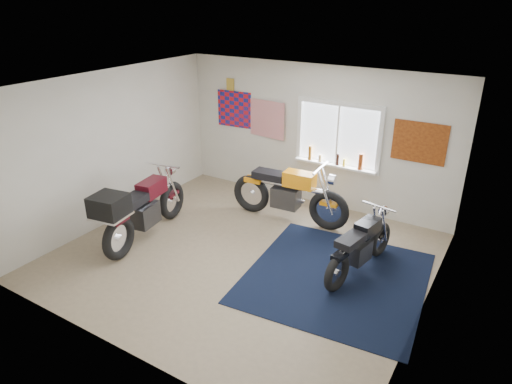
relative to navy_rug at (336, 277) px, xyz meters
The scene contains 10 objects.
ground 1.51m from the navy_rug, behind, with size 5.50×5.50×0.00m, color #9E896B.
room_shell 2.22m from the navy_rug, behind, with size 5.50×5.50×5.50m.
navy_rug is the anchor object (origin of this frame).
window_assembly 2.83m from the navy_rug, 113.72° to the left, with size 1.66×0.17×1.26m.
oil_bottles 2.60m from the navy_rug, 113.18° to the left, with size 1.09×0.09×0.30m.
flag_display 4.62m from the navy_rug, 146.13° to the left, with size 1.60×0.10×1.17m.
triumph_poster 2.79m from the navy_rug, 78.74° to the left, with size 0.90×0.03×0.70m, color #A54C14.
yellow_triumph 2.04m from the navy_rug, 138.93° to the left, with size 2.29×0.69×1.15m.
black_chrome_bike 0.57m from the navy_rug, 57.90° to the left, with size 0.58×1.81×0.94m.
maroon_tourer 3.34m from the navy_rug, 168.04° to the right, with size 0.83×2.24×1.14m.
Camera 1 is at (3.45, -5.24, 3.88)m, focal length 32.00 mm.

